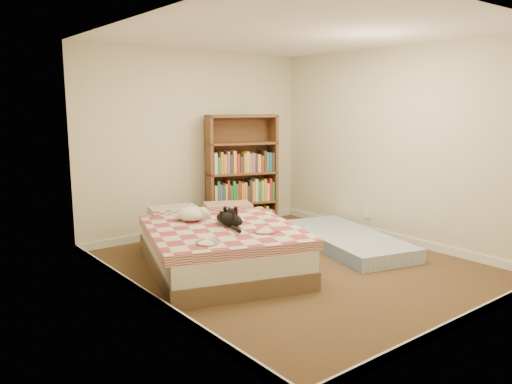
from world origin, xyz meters
TOP-DOWN VIEW (x-y plane):
  - room at (0.00, 0.00)m, footprint 3.51×4.01m
  - bed at (-0.69, 0.50)m, footprint 2.02×2.42m
  - bookshelf at (0.50, 1.67)m, footprint 1.08×0.62m
  - floor_mattress at (1.04, 0.16)m, footprint 1.33×2.07m
  - black_cat at (-0.64, 0.35)m, footprint 0.42×0.69m
  - white_dog at (-0.84, 0.76)m, footprint 0.33×0.34m

SIDE VIEW (x-z plane):
  - floor_mattress at x=1.04m, z-range 0.00..0.17m
  - bed at x=-0.69m, z-range -0.03..0.53m
  - black_cat at x=-0.64m, z-range 0.49..0.65m
  - white_dog at x=-0.84m, z-range 0.50..0.66m
  - bookshelf at x=0.50m, z-range -0.23..1.41m
  - room at x=0.00m, z-range -0.06..2.45m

